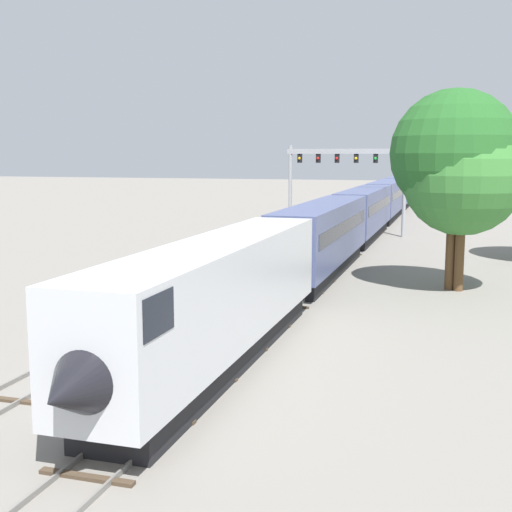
{
  "coord_description": "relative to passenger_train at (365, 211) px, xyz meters",
  "views": [
    {
      "loc": [
        10.59,
        -19.85,
        8.0
      ],
      "look_at": [
        1.0,
        12.0,
        3.0
      ],
      "focal_mm": 47.15,
      "sensor_mm": 36.0,
      "label": 1
    }
  ],
  "objects": [
    {
      "name": "signal_gantry",
      "position": [
        -2.25,
        2.0,
        3.98
      ],
      "size": [
        12.1,
        0.49,
        8.99
      ],
      "color": "#999BA0",
      "rests_on": "ground"
    },
    {
      "name": "trackside_tree_right",
      "position": [
        8.28,
        -23.98,
        5.47
      ],
      "size": [
        7.53,
        7.53,
        11.87
      ],
      "color": "brown",
      "rests_on": "ground"
    },
    {
      "name": "trackside_tree_mid",
      "position": [
        8.8,
        -24.23,
        4.26
      ],
      "size": [
        7.11,
        7.11,
        10.44
      ],
      "color": "brown",
      "rests_on": "ground"
    },
    {
      "name": "track_near",
      "position": [
        -5.5,
        -5.49,
        -2.54
      ],
      "size": [
        2.6,
        160.0,
        0.16
      ],
      "color": "slate",
      "rests_on": "ground"
    },
    {
      "name": "passenger_train",
      "position": [
        0.0,
        0.0,
        0.0
      ],
      "size": [
        3.04,
        103.68,
        4.8
      ],
      "color": "silver",
      "rests_on": "ground"
    },
    {
      "name": "track_main",
      "position": [
        0.0,
        14.51,
        -2.54
      ],
      "size": [
        2.6,
        200.0,
        0.16
      ],
      "color": "slate",
      "rests_on": "ground"
    },
    {
      "name": "ground_plane",
      "position": [
        -2.0,
        -45.49,
        -2.61
      ],
      "size": [
        400.0,
        400.0,
        0.0
      ],
      "primitive_type": "plane",
      "color": "gray"
    }
  ]
}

